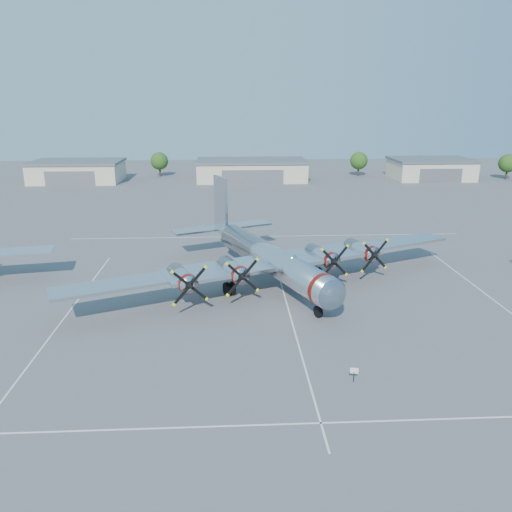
{
  "coord_description": "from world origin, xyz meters",
  "views": [
    {
      "loc": [
        -5.71,
        -49.63,
        20.23
      ],
      "look_at": [
        -2.86,
        4.66,
        3.2
      ],
      "focal_mm": 35.0,
      "sensor_mm": 36.0,
      "label": 1
    }
  ],
  "objects_px": {
    "hangar_east": "(431,169)",
    "hangar_center": "(251,170)",
    "tree_west": "(159,161)",
    "hangar_west": "(78,171)",
    "info_placard": "(354,372)",
    "tree_east": "(359,161)",
    "tree_far_east": "(508,163)",
    "main_bomber_b29": "(266,282)"
  },
  "relations": [
    {
      "from": "tree_west",
      "to": "main_bomber_b29",
      "type": "bearing_deg",
      "value": -74.67
    },
    {
      "from": "tree_east",
      "to": "main_bomber_b29",
      "type": "bearing_deg",
      "value": -110.83
    },
    {
      "from": "tree_far_east",
      "to": "main_bomber_b29",
      "type": "relative_size",
      "value": 0.14
    },
    {
      "from": "tree_west",
      "to": "tree_east",
      "type": "distance_m",
      "value": 55.04
    },
    {
      "from": "tree_east",
      "to": "main_bomber_b29",
      "type": "distance_m",
      "value": 89.11
    },
    {
      "from": "main_bomber_b29",
      "to": "info_placard",
      "type": "relative_size",
      "value": 39.61
    },
    {
      "from": "hangar_center",
      "to": "tree_west",
      "type": "relative_size",
      "value": 4.31
    },
    {
      "from": "hangar_east",
      "to": "hangar_center",
      "type": "bearing_deg",
      "value": -180.0
    },
    {
      "from": "main_bomber_b29",
      "to": "info_placard",
      "type": "xyz_separation_m",
      "value": [
        4.98,
        -21.99,
        0.84
      ]
    },
    {
      "from": "tree_west",
      "to": "tree_east",
      "type": "height_order",
      "value": "same"
    },
    {
      "from": "hangar_center",
      "to": "tree_west",
      "type": "distance_m",
      "value": 26.3
    },
    {
      "from": "hangar_east",
      "to": "tree_west",
      "type": "distance_m",
      "value": 73.46
    },
    {
      "from": "hangar_west",
      "to": "hangar_center",
      "type": "relative_size",
      "value": 0.79
    },
    {
      "from": "main_bomber_b29",
      "to": "tree_far_east",
      "type": "bearing_deg",
      "value": 24.27
    },
    {
      "from": "info_placard",
      "to": "hangar_east",
      "type": "bearing_deg",
      "value": 75.9
    },
    {
      "from": "hangar_west",
      "to": "hangar_east",
      "type": "distance_m",
      "value": 93.0
    },
    {
      "from": "hangar_center",
      "to": "info_placard",
      "type": "height_order",
      "value": "hangar_center"
    },
    {
      "from": "tree_west",
      "to": "main_bomber_b29",
      "type": "xyz_separation_m",
      "value": [
        23.35,
        -85.19,
        -4.22
      ]
    },
    {
      "from": "hangar_west",
      "to": "info_placard",
      "type": "xyz_separation_m",
      "value": [
        48.33,
        -99.14,
        -1.88
      ]
    },
    {
      "from": "hangar_east",
      "to": "main_bomber_b29",
      "type": "xyz_separation_m",
      "value": [
        -49.65,
        -77.15,
        -2.71
      ]
    },
    {
      "from": "tree_east",
      "to": "main_bomber_b29",
      "type": "height_order",
      "value": "tree_east"
    },
    {
      "from": "hangar_west",
      "to": "main_bomber_b29",
      "type": "height_order",
      "value": "hangar_west"
    },
    {
      "from": "tree_west",
      "to": "hangar_west",
      "type": "bearing_deg",
      "value": -158.11
    },
    {
      "from": "tree_far_east",
      "to": "main_bomber_b29",
      "type": "height_order",
      "value": "tree_far_east"
    },
    {
      "from": "hangar_east",
      "to": "main_bomber_b29",
      "type": "distance_m",
      "value": 91.79
    },
    {
      "from": "tree_west",
      "to": "info_placard",
      "type": "distance_m",
      "value": 110.91
    },
    {
      "from": "tree_west",
      "to": "info_placard",
      "type": "xyz_separation_m",
      "value": [
        28.33,
        -107.18,
        -3.38
      ]
    },
    {
      "from": "info_placard",
      "to": "main_bomber_b29",
      "type": "bearing_deg",
      "value": 112.9
    },
    {
      "from": "hangar_west",
      "to": "hangar_east",
      "type": "xyz_separation_m",
      "value": [
        93.0,
        0.0,
        0.0
      ]
    },
    {
      "from": "hangar_center",
      "to": "tree_far_east",
      "type": "relative_size",
      "value": 4.31
    },
    {
      "from": "hangar_east",
      "to": "info_placard",
      "type": "xyz_separation_m",
      "value": [
        -44.67,
        -99.14,
        -1.88
      ]
    },
    {
      "from": "hangar_west",
      "to": "hangar_east",
      "type": "bearing_deg",
      "value": 0.0
    },
    {
      "from": "hangar_east",
      "to": "main_bomber_b29",
      "type": "height_order",
      "value": "hangar_east"
    },
    {
      "from": "tree_west",
      "to": "tree_far_east",
      "type": "bearing_deg",
      "value": -6.14
    },
    {
      "from": "tree_far_east",
      "to": "main_bomber_b29",
      "type": "xyz_separation_m",
      "value": [
        -69.65,
        -75.19,
        -4.22
      ]
    },
    {
      "from": "hangar_west",
      "to": "info_placard",
      "type": "bearing_deg",
      "value": -64.01
    },
    {
      "from": "main_bomber_b29",
      "to": "tree_east",
      "type": "bearing_deg",
      "value": 46.25
    },
    {
      "from": "hangar_east",
      "to": "tree_east",
      "type": "distance_m",
      "value": 19.04
    },
    {
      "from": "hangar_east",
      "to": "main_bomber_b29",
      "type": "bearing_deg",
      "value": -122.76
    },
    {
      "from": "hangar_west",
      "to": "tree_west",
      "type": "distance_m",
      "value": 21.61
    },
    {
      "from": "hangar_west",
      "to": "tree_far_east",
      "type": "relative_size",
      "value": 3.4
    },
    {
      "from": "hangar_center",
      "to": "main_bomber_b29",
      "type": "bearing_deg",
      "value": -91.22
    }
  ]
}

